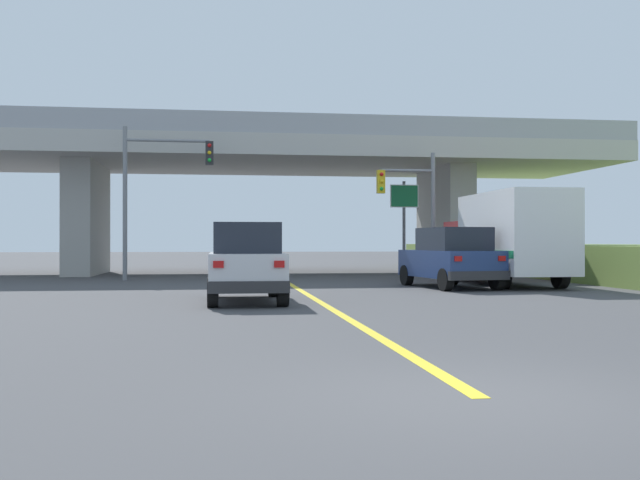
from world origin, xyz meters
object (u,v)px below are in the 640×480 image
(suv_lead, at_px, (246,263))
(highway_sign, at_px, (404,207))
(box_truck, at_px, (508,238))
(traffic_signal_farside, at_px, (154,181))
(traffic_signal_nearside, at_px, (414,200))
(sedan_oncoming, at_px, (255,252))
(suv_crossing, at_px, (451,258))

(suv_lead, height_order, highway_sign, highway_sign)
(box_truck, xyz_separation_m, traffic_signal_farside, (-12.79, 5.22, 2.32))
(box_truck, bearing_deg, traffic_signal_nearside, 113.77)
(sedan_oncoming, bearing_deg, highway_sign, -48.58)
(sedan_oncoming, bearing_deg, traffic_signal_nearside, -60.56)
(traffic_signal_farside, bearing_deg, suv_crossing, -31.69)
(suv_lead, bearing_deg, traffic_signal_farside, 106.33)
(suv_lead, distance_m, traffic_signal_farside, 12.08)
(suv_crossing, bearing_deg, box_truck, 17.43)
(suv_crossing, relative_size, sedan_oncoming, 0.95)
(traffic_signal_farside, xyz_separation_m, highway_sign, (11.12, 2.99, -0.87))
(box_truck, bearing_deg, highway_sign, 101.50)
(sedan_oncoming, xyz_separation_m, traffic_signal_farside, (-4.55, -10.43, 3.00))
(sedan_oncoming, relative_size, traffic_signal_farside, 0.78)
(box_truck, height_order, traffic_signal_farside, traffic_signal_farside)
(traffic_signal_nearside, xyz_separation_m, traffic_signal_farside, (-10.67, 0.41, 0.73))
(suv_crossing, xyz_separation_m, sedan_oncoming, (-5.77, 16.80, 0.00))
(suv_crossing, relative_size, traffic_signal_farside, 0.74)
(traffic_signal_nearside, distance_m, traffic_signal_farside, 10.70)
(traffic_signal_nearside, height_order, traffic_signal_farside, traffic_signal_farside)
(suv_lead, xyz_separation_m, traffic_signal_nearside, (7.38, 10.82, 2.27))
(box_truck, bearing_deg, suv_lead, -147.68)
(suv_crossing, relative_size, box_truck, 0.62)
(suv_lead, xyz_separation_m, traffic_signal_farside, (-3.29, 11.23, 3.00))
(sedan_oncoming, height_order, traffic_signal_nearside, traffic_signal_nearside)
(suv_crossing, bearing_deg, sedan_oncoming, 101.31)
(traffic_signal_nearside, bearing_deg, suv_crossing, -93.32)
(suv_crossing, xyz_separation_m, traffic_signal_nearside, (0.35, 5.96, 2.27))
(suv_lead, distance_m, box_truck, 11.26)
(sedan_oncoming, height_order, highway_sign, highway_sign)
(traffic_signal_nearside, height_order, highway_sign, traffic_signal_nearside)
(traffic_signal_nearside, distance_m, highway_sign, 3.43)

